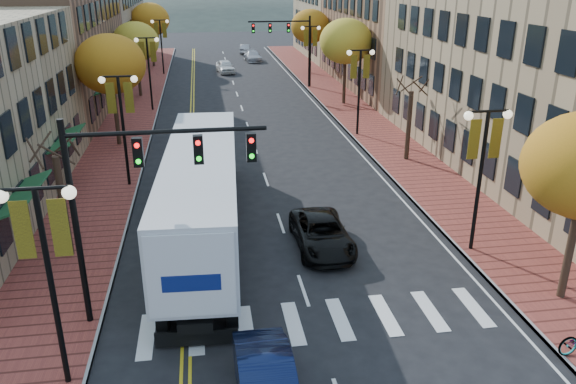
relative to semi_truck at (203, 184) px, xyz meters
name	(u,v)px	position (x,y,z in m)	size (l,w,h in m)	color
ground	(327,359)	(3.46, -9.13, -2.50)	(200.00, 200.00, 0.00)	black
sidewalk_left	(133,115)	(-5.54, 23.37, -2.42)	(4.00, 85.00, 0.15)	brown
sidewalk_right	(348,108)	(12.46, 23.37, -2.42)	(4.00, 85.00, 0.15)	brown
building_left_mid	(30,43)	(-13.54, 26.87, 3.00)	(12.00, 24.00, 11.00)	brown
building_left_far	(86,26)	(-13.54, 51.87, 2.25)	(12.00, 26.00, 9.50)	#9E8966
building_right_mid	(418,35)	(21.96, 32.87, 2.50)	(15.00, 24.00, 10.00)	brown
building_right_far	(359,15)	(21.96, 54.87, 3.00)	(15.00, 20.00, 11.00)	#9E8966
tree_left_a	(63,207)	(-5.54, -1.13, -0.25)	(0.28, 0.28, 4.20)	#382619
tree_left_b	(110,64)	(-5.54, 14.87, 2.95)	(4.48, 4.48, 7.21)	#382619
tree_left_c	(136,42)	(-5.54, 30.87, 2.55)	(4.16, 4.16, 6.69)	#382619
tree_left_d	(150,20)	(-5.54, 48.87, 3.10)	(4.61, 4.61, 7.42)	#382619
tree_right_b	(409,126)	(12.46, 8.87, -0.25)	(0.28, 0.28, 4.20)	#382619
tree_right_c	(346,41)	(12.46, 24.87, 2.95)	(4.48, 4.48, 7.21)	#382619
tree_right_d	(310,26)	(12.46, 40.87, 2.79)	(4.35, 4.35, 7.00)	#382619
lamp_left_a	(45,251)	(-4.04, -9.13, 1.79)	(1.96, 0.36, 6.05)	black
lamp_left_b	(121,109)	(-4.04, 6.87, 1.79)	(1.96, 0.36, 6.05)	black
lamp_left_c	(148,59)	(-4.04, 24.87, 1.79)	(1.96, 0.36, 6.05)	black
lamp_left_d	(161,36)	(-4.04, 42.87, 1.79)	(1.96, 0.36, 6.05)	black
lamp_right_a	(483,154)	(10.96, -3.13, 1.79)	(1.96, 0.36, 6.05)	black
lamp_right_b	(360,76)	(10.96, 14.87, 1.79)	(1.96, 0.36, 6.05)	black
lamp_right_c	(310,44)	(10.96, 32.87, 1.79)	(1.96, 0.36, 6.05)	black
traffic_mast_near	(135,183)	(-2.02, -6.14, 2.42)	(6.10, 0.35, 7.00)	black
traffic_mast_far	(290,38)	(8.94, 32.86, 2.42)	(6.10, 0.34, 7.00)	black
semi_truck	(203,184)	(0.00, 0.00, 0.00)	(3.62, 17.23, 4.28)	black
black_suv	(322,233)	(4.84, -1.86, -1.83)	(2.21, 4.78, 1.33)	black
car_far_white	(225,67)	(2.96, 43.23, -1.77)	(1.72, 4.27, 1.46)	silver
car_far_silver	(252,56)	(6.94, 51.89, -1.83)	(1.89, 4.65, 1.35)	#A8A7AF
car_far_oncoming	(245,49)	(6.59, 59.50, -1.87)	(1.34, 3.85, 1.27)	#95949B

